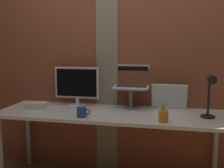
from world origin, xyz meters
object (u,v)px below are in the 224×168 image
Objects in this scene: laptop at (132,81)px; pen_cup at (163,116)px; coffee_mug at (82,112)px; desk_lamp at (210,92)px; whiteboard_panel at (169,97)px; monitor at (77,84)px.

pen_cup is at bearing -56.00° from laptop.
coffee_mug is (-0.69, 0.00, -0.00)m from pen_cup.
laptop is 2.15× the size of pen_cup.
whiteboard_panel is at bearing 138.73° from desk_lamp.
whiteboard_panel is at bearing -4.26° from laptop.
coffee_mug is (-0.74, -0.44, -0.08)m from whiteboard_panel.
desk_lamp is 1.09m from coffee_mug.
whiteboard_panel is at bearing 30.99° from coffee_mug.
laptop is at bearing 51.64° from coffee_mug.
monitor reaches higher than pen_cup.
pen_cup is 1.30× the size of coffee_mug.
pen_cup is at bearing -0.00° from coffee_mug.
coffee_mug is at bearing -171.51° from desk_lamp.
monitor is 0.56m from laptop.
coffee_mug is at bearing -128.36° from laptop.
whiteboard_panel is 0.86m from coffee_mug.
pen_cup is at bearing -156.96° from desk_lamp.
whiteboard_panel reaches higher than pen_cup.
pen_cup reaches higher than coffee_mug.
laptop is 0.39m from whiteboard_panel.
monitor is 1.34× the size of laptop.
desk_lamp is (1.24, -0.24, 0.01)m from monitor.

